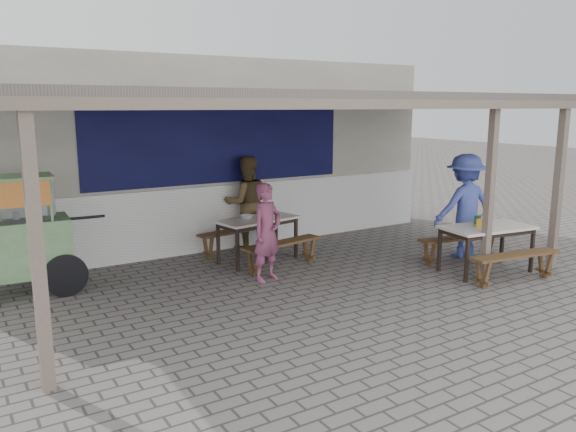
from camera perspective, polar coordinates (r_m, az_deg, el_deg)
The scene contains 17 objects.
ground at distance 8.24m, azimuth 3.72°, elevation -7.52°, with size 60.00×60.00×0.00m, color #645F5A.
back_wall at distance 10.95m, azimuth -7.14°, elevation 6.27°, with size 9.00×1.28×3.50m.
warung_roof at distance 8.56m, azimuth 0.48°, elevation 11.69°, with size 9.00×4.21×2.81m.
table_left at distance 9.58m, azimuth -3.09°, elevation -0.70°, with size 1.49×0.90×0.75m.
bench_left_street at distance 9.19m, azimuth -0.59°, elevation -3.32°, with size 1.53×0.54×0.45m.
bench_left_wall at distance 10.14m, azimuth -5.31°, elevation -1.98°, with size 1.53×0.54×0.45m.
table_right at distance 9.48m, azimuth 19.56°, elevation -1.44°, with size 1.53×0.95×0.75m.
bench_right_street at distance 9.13m, azimuth 22.09°, elevation -4.24°, with size 1.57×0.49×0.45m.
bench_right_wall at distance 10.00m, azimuth 17.00°, elevation -2.61°, with size 1.57×0.49×0.45m.
vendor_cart at distance 8.65m, azimuth -26.25°, elevation -1.45°, with size 2.15×0.90×1.69m.
patron_street_side at distance 8.49m, azimuth -2.15°, elevation -1.66°, with size 0.55×0.36×1.51m, color #7D3959.
patron_wall_side at distance 10.40m, azimuth -4.22°, elevation 1.33°, with size 0.84×0.66×1.73m, color brown.
patron_right_table at distance 10.33m, azimuth 17.50°, elevation 1.01°, with size 1.17×0.68×1.82m, color #4655B2.
tissue_box at distance 9.38m, azimuth 19.07°, elevation -0.67°, with size 0.12×0.12×0.12m, color gold.
donation_box at distance 9.62m, azimuth 19.06°, elevation -0.35°, with size 0.20×0.13×0.13m, color #2D6734.
condiment_jar at distance 9.81m, azimuth -2.08°, elevation 0.37°, with size 0.09×0.09×0.10m, color silver.
condiment_bowl at distance 9.60m, azimuth -4.24°, elevation -0.05°, with size 0.21×0.21×0.05m, color white.
Camera 1 is at (-4.55, -6.34, 2.63)m, focal length 35.00 mm.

